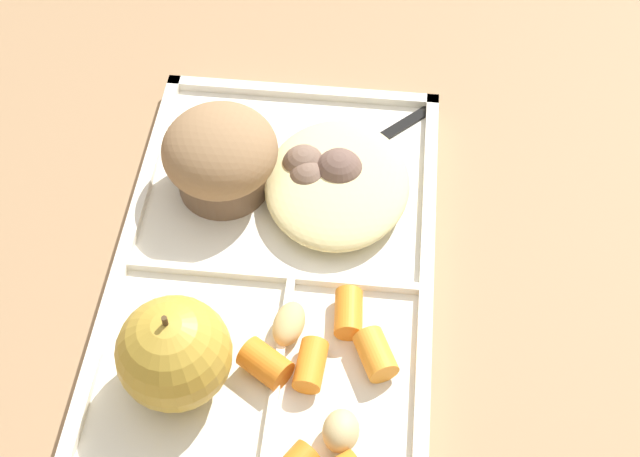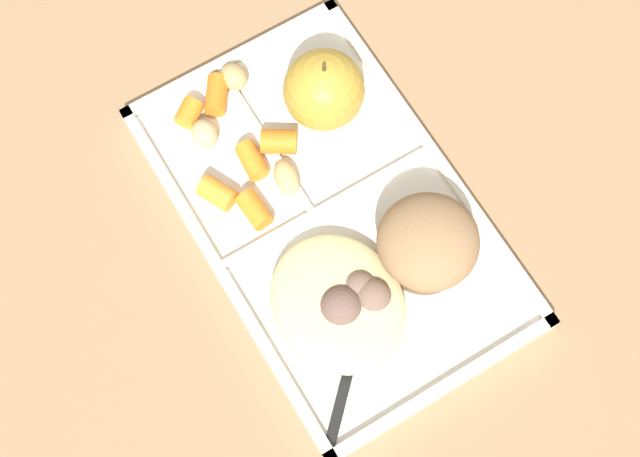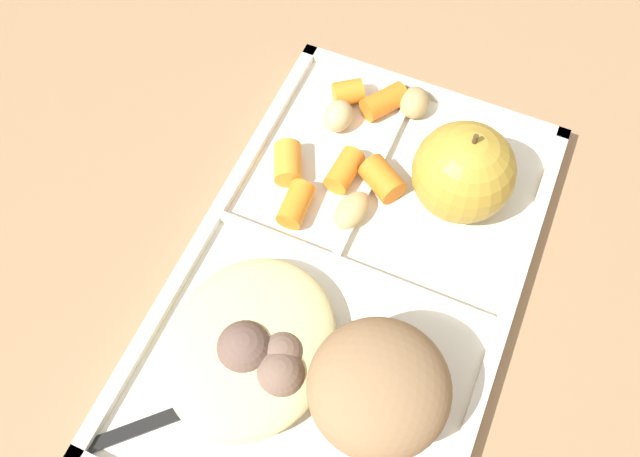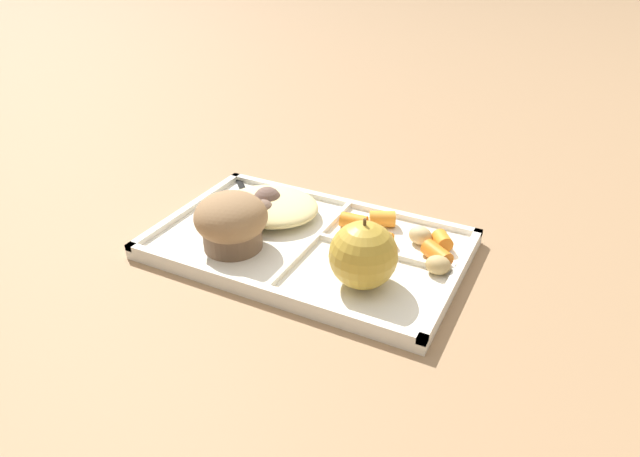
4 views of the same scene
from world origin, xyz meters
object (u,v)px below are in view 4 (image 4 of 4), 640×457
object	(u,v)px
bran_muffin	(231,222)
plastic_fork	(248,202)
green_apple	(363,255)
lunch_tray	(309,246)

from	to	relation	value
bran_muffin	plastic_fork	size ratio (longest dim) A/B	0.76
green_apple	bran_muffin	size ratio (longest dim) A/B	0.93
lunch_tray	plastic_fork	xyz separation A→B (m)	(0.13, -0.06, 0.01)
green_apple	bran_muffin	world-z (taller)	green_apple
bran_muffin	green_apple	bearing A→B (deg)	180.00
lunch_tray	green_apple	distance (m)	0.12
green_apple	plastic_fork	xyz separation A→B (m)	(0.22, -0.11, -0.04)
bran_muffin	plastic_fork	bearing A→B (deg)	-65.84
lunch_tray	green_apple	world-z (taller)	green_apple
lunch_tray	plastic_fork	bearing A→B (deg)	-23.82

